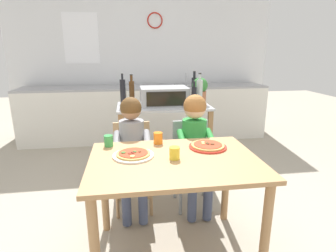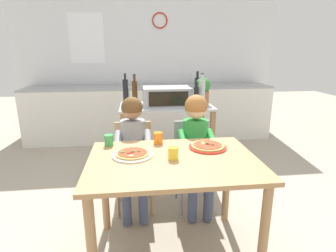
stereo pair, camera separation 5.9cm
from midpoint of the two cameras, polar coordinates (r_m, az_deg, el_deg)
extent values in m
plane|color=#A89E8C|center=(3.33, -2.98, -10.67)|extent=(12.57, 12.57, 0.00)
cube|color=silver|center=(4.93, -5.49, 14.16)|extent=(4.45, 0.12, 2.70)
cube|color=white|center=(4.91, -17.98, 16.99)|extent=(0.56, 0.01, 0.80)
torus|color=red|center=(4.89, -3.11, 21.13)|extent=(0.26, 0.02, 0.26)
cube|color=silver|center=(4.64, -4.92, 2.60)|extent=(4.01, 0.60, 0.86)
cube|color=#9E9EA3|center=(4.56, -5.05, 8.08)|extent=(4.01, 0.60, 0.03)
cube|color=gray|center=(4.65, 3.70, 8.42)|extent=(0.40, 0.33, 0.02)
cylinder|color=#B7BABF|center=(4.75, 3.41, 9.82)|extent=(0.02, 0.02, 0.20)
cube|color=#B7BABF|center=(3.14, -1.46, 4.13)|extent=(1.05, 0.57, 0.02)
cube|color=olive|center=(3.29, -1.39, -5.26)|extent=(0.97, 0.52, 0.02)
cube|color=olive|center=(3.00, -10.09, -5.25)|extent=(0.05, 0.05, 0.84)
cube|color=olive|center=(3.12, 8.06, -4.33)|extent=(0.05, 0.05, 0.84)
cube|color=olive|center=(3.46, -9.91, -2.37)|extent=(0.05, 0.05, 0.84)
cube|color=olive|center=(3.57, 5.86, -1.67)|extent=(0.05, 0.05, 0.84)
cube|color=#999BA0|center=(3.12, -1.37, 6.24)|extent=(0.53, 0.36, 0.21)
cube|color=black|center=(2.95, -0.93, 5.66)|extent=(0.43, 0.01, 0.16)
cylinder|color=black|center=(2.98, 2.65, 4.57)|extent=(0.02, 0.01, 0.02)
cylinder|color=#ADB7B2|center=(3.28, -9.80, 6.30)|extent=(0.07, 0.07, 0.19)
cylinder|color=#ADB7B2|center=(3.27, -9.89, 8.30)|extent=(0.03, 0.03, 0.05)
cylinder|color=black|center=(3.26, -9.92, 8.81)|extent=(0.03, 0.03, 0.01)
cylinder|color=#ADB7B2|center=(3.02, 6.00, 6.71)|extent=(0.07, 0.07, 0.30)
cylinder|color=#ADB7B2|center=(3.00, 6.10, 10.11)|extent=(0.03, 0.03, 0.06)
cylinder|color=black|center=(3.00, 6.12, 10.84)|extent=(0.03, 0.03, 0.01)
cylinder|color=black|center=(2.96, 4.83, 5.89)|extent=(0.05, 0.05, 0.23)
cylinder|color=black|center=(2.94, 4.89, 8.59)|extent=(0.02, 0.02, 0.05)
cylinder|color=black|center=(2.94, 4.91, 9.22)|extent=(0.03, 0.03, 0.01)
cylinder|color=black|center=(3.08, -9.93, 6.76)|extent=(0.06, 0.06, 0.30)
cylinder|color=black|center=(3.06, -10.09, 10.02)|extent=(0.02, 0.02, 0.05)
cylinder|color=black|center=(3.06, -10.12, 10.62)|extent=(0.02, 0.02, 0.01)
cylinder|color=#4C2D14|center=(3.27, -8.07, 6.98)|extent=(0.06, 0.06, 0.26)
cylinder|color=#4C2D14|center=(3.25, -8.18, 9.83)|extent=(0.03, 0.03, 0.07)
cylinder|color=black|center=(3.25, -8.21, 10.54)|extent=(0.03, 0.03, 0.01)
cylinder|color=black|center=(3.33, 4.94, 7.53)|extent=(0.06, 0.06, 0.29)
cylinder|color=black|center=(3.31, 5.01, 10.57)|extent=(0.03, 0.03, 0.07)
cylinder|color=black|center=(3.31, 5.03, 11.23)|extent=(0.03, 0.03, 0.01)
cylinder|color=#9E5B3D|center=(3.21, 6.10, 5.93)|extent=(0.15, 0.15, 0.15)
sphere|color=#337533|center=(3.19, 6.17, 8.44)|extent=(0.18, 0.18, 0.18)
cube|color=#AD7F51|center=(1.89, 0.46, -7.29)|extent=(1.16, 0.83, 0.03)
cylinder|color=#AD7F51|center=(1.78, -15.97, -23.91)|extent=(0.06, 0.06, 0.73)
cylinder|color=#AD7F51|center=(1.93, 18.78, -20.60)|extent=(0.06, 0.06, 0.73)
cylinder|color=#AD7F51|center=(2.37, -13.85, -12.95)|extent=(0.06, 0.06, 0.73)
cylinder|color=#AD7F51|center=(2.48, 11.31, -11.35)|extent=(0.06, 0.06, 0.73)
cube|color=tan|center=(2.57, -7.97, -8.30)|extent=(0.36, 0.36, 0.04)
cube|color=tan|center=(2.65, -8.17, -3.15)|extent=(0.34, 0.03, 0.38)
cylinder|color=tan|center=(2.54, -4.25, -14.05)|extent=(0.03, 0.03, 0.42)
cylinder|color=tan|center=(2.54, -11.21, -14.33)|extent=(0.03, 0.03, 0.42)
cylinder|color=tan|center=(2.81, -4.72, -11.03)|extent=(0.03, 0.03, 0.42)
cylinder|color=tan|center=(2.81, -10.96, -11.27)|extent=(0.03, 0.03, 0.42)
cube|color=gray|center=(2.61, 4.66, -7.81)|extent=(0.36, 0.36, 0.04)
cube|color=gray|center=(2.69, 3.99, -2.76)|extent=(0.34, 0.03, 0.38)
cylinder|color=gray|center=(2.62, 8.60, -13.28)|extent=(0.03, 0.03, 0.42)
cylinder|color=gray|center=(2.55, 1.95, -13.91)|extent=(0.03, 0.03, 0.42)
cylinder|color=gray|center=(2.87, 6.85, -10.45)|extent=(0.03, 0.03, 0.42)
cylinder|color=gray|center=(2.81, 0.83, -10.92)|extent=(0.03, 0.03, 0.42)
cube|color=#424C6B|center=(2.43, -6.29, -8.70)|extent=(0.10, 0.30, 0.10)
cylinder|color=#424C6B|center=(2.43, -5.98, -15.14)|extent=(0.08, 0.08, 0.44)
cube|color=#424C6B|center=(2.43, -9.63, -8.84)|extent=(0.10, 0.30, 0.10)
cylinder|color=#424C6B|center=(2.43, -9.40, -15.28)|extent=(0.08, 0.08, 0.44)
cylinder|color=gray|center=(2.38, -5.06, -3.04)|extent=(0.06, 0.26, 0.15)
cylinder|color=gray|center=(2.38, -11.32, -3.29)|extent=(0.06, 0.26, 0.15)
cylinder|color=gray|center=(2.49, -8.18, -3.29)|extent=(0.22, 0.22, 0.40)
sphere|color=#A37556|center=(2.41, -8.45, 3.41)|extent=(0.18, 0.18, 0.18)
sphere|color=brown|center=(2.40, -8.47, 3.78)|extent=(0.19, 0.19, 0.19)
cube|color=#424C6B|center=(2.49, 7.00, -8.12)|extent=(0.10, 0.30, 0.10)
cylinder|color=#424C6B|center=(2.49, 7.62, -14.38)|extent=(0.08, 0.08, 0.44)
cube|color=#424C6B|center=(2.46, 3.82, -8.36)|extent=(0.10, 0.30, 0.10)
cylinder|color=#424C6B|center=(2.45, 4.37, -14.71)|extent=(0.08, 0.08, 0.44)
cylinder|color=green|center=(2.46, 8.29, -2.67)|extent=(0.06, 0.26, 0.15)
cylinder|color=green|center=(2.40, 2.31, -2.99)|extent=(0.06, 0.26, 0.15)
cylinder|color=green|center=(2.53, 4.78, -2.95)|extent=(0.22, 0.22, 0.39)
sphere|color=beige|center=(2.45, 4.94, 3.76)|extent=(0.20, 0.20, 0.20)
sphere|color=#9E6633|center=(2.44, 4.95, 4.17)|extent=(0.21, 0.21, 0.21)
cylinder|color=white|center=(1.94, -8.10, -6.09)|extent=(0.29, 0.29, 0.01)
cylinder|color=tan|center=(1.94, -8.12, -5.76)|extent=(0.24, 0.24, 0.01)
cylinder|color=#B23D23|center=(1.94, -8.13, -5.54)|extent=(0.20, 0.20, 0.00)
cylinder|color=maroon|center=(1.92, -8.80, -5.64)|extent=(0.03, 0.03, 0.01)
cylinder|color=#386628|center=(1.94, -7.84, -5.34)|extent=(0.03, 0.03, 0.01)
cylinder|color=#DBC666|center=(1.86, -8.35, -6.28)|extent=(0.03, 0.03, 0.01)
cylinder|color=#563319|center=(1.94, -6.78, -5.34)|extent=(0.02, 0.02, 0.01)
cylinder|color=maroon|center=(1.93, -8.21, -5.52)|extent=(0.03, 0.03, 0.01)
cylinder|color=#386628|center=(1.94, -10.14, -5.47)|extent=(0.03, 0.03, 0.01)
cylinder|color=red|center=(2.11, 7.50, -4.31)|extent=(0.29, 0.29, 0.01)
cylinder|color=tan|center=(2.10, 7.51, -4.01)|extent=(0.25, 0.25, 0.01)
cylinder|color=#B23D23|center=(2.10, 7.52, -3.80)|extent=(0.21, 0.21, 0.00)
cylinder|color=#DBC666|center=(2.13, 6.51, -3.37)|extent=(0.03, 0.03, 0.01)
cylinder|color=#563319|center=(2.10, 8.48, -3.74)|extent=(0.03, 0.03, 0.01)
cylinder|color=#563319|center=(2.10, 7.49, -3.68)|extent=(0.03, 0.03, 0.01)
cylinder|color=#DBC666|center=(2.10, 6.53, -3.64)|extent=(0.03, 0.03, 0.01)
cylinder|color=#386628|center=(2.11, 7.35, -3.57)|extent=(0.02, 0.02, 0.01)
cylinder|color=green|center=(2.16, -13.06, -3.03)|extent=(0.07, 0.07, 0.09)
cylinder|color=yellow|center=(1.87, 0.52, -5.63)|extent=(0.07, 0.07, 0.09)
cylinder|color=orange|center=(2.17, -2.87, -2.52)|extent=(0.07, 0.07, 0.09)
camera|label=1|loc=(0.03, -90.80, -0.22)|focal=29.22mm
camera|label=2|loc=(0.03, 89.20, 0.22)|focal=29.22mm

